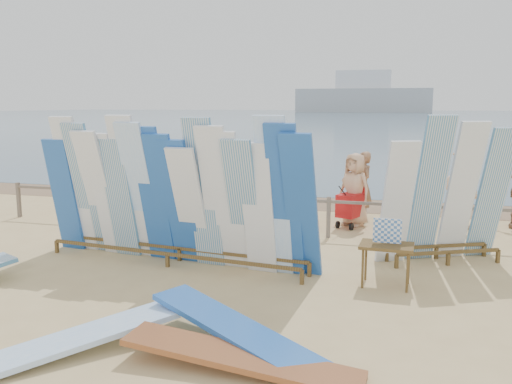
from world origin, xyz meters
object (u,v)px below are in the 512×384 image
(flat_board_d, at_px, (241,349))
(beachgoer_4, at_px, (195,185))
(beach_chair_right, at_px, (296,215))
(beachgoer_extra_1, at_px, (84,167))
(flat_board_c, at_px, (241,370))
(beachgoer_6, at_px, (354,190))
(beachgoer_9, at_px, (465,181))
(stroller, at_px, (351,210))
(beachgoer_2, at_px, (145,186))
(side_surfboard_rack, at_px, (446,197))
(beachgoer_1, at_px, (175,179))
(main_surfboard_rack, at_px, (173,198))
(beachgoer_5, at_px, (273,170))
(beach_chair_left, at_px, (286,215))
(beachgoer_11, at_px, (117,175))
(vendor_table, at_px, (386,264))
(beachgoer_7, at_px, (363,185))
(flat_board_b, at_px, (67,354))
(beachgoer_8, at_px, (459,192))
(beachgoer_3, at_px, (207,179))

(flat_board_d, relative_size, beachgoer_4, 1.58)
(beach_chair_right, height_order, beachgoer_extra_1, beachgoer_extra_1)
(beachgoer_4, bearing_deg, flat_board_c, 141.44)
(beach_chair_right, relative_size, beachgoer_6, 0.49)
(beachgoer_9, bearing_deg, stroller, 107.44)
(stroller, distance_m, beachgoer_2, 5.11)
(side_surfboard_rack, bearing_deg, beachgoer_1, 131.86)
(main_surfboard_rack, bearing_deg, beachgoer_2, 130.62)
(beachgoer_5, bearing_deg, flat_board_c, -114.56)
(side_surfboard_rack, bearing_deg, beachgoer_4, 132.00)
(beach_chair_left, bearing_deg, beachgoer_11, 172.21)
(main_surfboard_rack, height_order, beach_chair_left, main_surfboard_rack)
(vendor_table, xyz_separation_m, beachgoer_extra_1, (-9.78, 6.56, 0.53))
(flat_board_d, distance_m, beachgoer_1, 8.32)
(beach_chair_left, relative_size, beach_chair_right, 1.03)
(beachgoer_7, distance_m, beachgoer_extra_1, 9.09)
(beachgoer_4, bearing_deg, main_surfboard_rack, 132.43)
(side_surfboard_rack, relative_size, vendor_table, 2.46)
(beach_chair_right, relative_size, beachgoer_9, 0.45)
(vendor_table, relative_size, beachgoer_11, 0.72)
(beachgoer_4, bearing_deg, beachgoer_extra_1, -0.90)
(flat_board_b, relative_size, beachgoer_extra_1, 1.51)
(beachgoer_5, bearing_deg, main_surfboard_rack, -127.91)
(beachgoer_2, distance_m, beachgoer_7, 5.50)
(beach_chair_right, bearing_deg, beachgoer_8, 2.63)
(flat_board_c, bearing_deg, beachgoer_6, -1.30)
(flat_board_d, distance_m, beach_chair_right, 6.76)
(beach_chair_right, relative_size, beachgoer_2, 0.50)
(stroller, distance_m, beachgoer_6, 0.50)
(flat_board_d, distance_m, beachgoer_8, 8.26)
(beach_chair_right, relative_size, beachgoer_1, 0.46)
(beachgoer_9, bearing_deg, beachgoer_3, 81.26)
(flat_board_b, height_order, beachgoer_1, beachgoer_1)
(beachgoer_5, xyz_separation_m, beachgoer_3, (-1.31, -2.08, -0.04))
(flat_board_b, xyz_separation_m, beachgoer_11, (-4.75, 9.42, 0.77))
(beachgoer_2, bearing_deg, beach_chair_left, -166.92)
(beachgoer_2, xyz_separation_m, beachgoer_7, (5.26, 1.61, 0.00))
(beachgoer_3, bearing_deg, flat_board_d, 162.18)
(main_surfboard_rack, xyz_separation_m, beachgoer_9, (5.46, 5.79, -0.28))
(flat_board_d, bearing_deg, side_surfboard_rack, -3.31)
(beach_chair_right, height_order, beachgoer_1, beachgoer_1)
(beachgoer_5, distance_m, beachgoer_7, 3.40)
(main_surfboard_rack, relative_size, beachgoer_2, 3.19)
(beachgoer_extra_1, bearing_deg, flat_board_b, 86.44)
(beachgoer_4, distance_m, beachgoer_8, 6.43)
(beach_chair_right, xyz_separation_m, beachgoer_4, (-2.65, 0.17, 0.61))
(side_surfboard_rack, distance_m, beachgoer_11, 10.15)
(flat_board_b, bearing_deg, flat_board_c, 44.22)
(main_surfboard_rack, height_order, beachgoer_4, main_surfboard_rack)
(beachgoer_8, bearing_deg, beachgoer_extra_1, 39.72)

